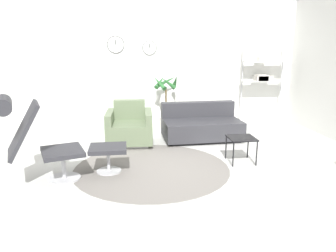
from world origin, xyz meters
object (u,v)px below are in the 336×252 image
(couch_low, at_px, (201,126))
(potted_plant, at_px, (166,105))
(armchair_red, at_px, (130,128))
(shelf_unit, at_px, (263,73))
(ottoman, at_px, (108,152))
(lounge_chair, at_px, (32,132))
(side_table, at_px, (241,140))

(couch_low, distance_m, potted_plant, 1.21)
(armchair_red, relative_size, potted_plant, 0.72)
(couch_low, height_order, shelf_unit, shelf_unit)
(couch_low, xyz_separation_m, potted_plant, (-0.57, 1.04, 0.25))
(ottoman, bearing_deg, couch_low, 41.60)
(lounge_chair, relative_size, ottoman, 2.25)
(lounge_chair, distance_m, potted_plant, 3.58)
(armchair_red, distance_m, side_table, 2.13)
(armchair_red, xyz_separation_m, couch_low, (1.40, 0.15, -0.04))
(potted_plant, xyz_separation_m, shelf_unit, (2.30, 0.17, 0.66))
(couch_low, bearing_deg, ottoman, 39.31)
(ottoman, height_order, shelf_unit, shelf_unit)
(side_table, bearing_deg, potted_plant, 110.29)
(side_table, bearing_deg, ottoman, -175.70)
(couch_low, height_order, potted_plant, potted_plant)
(lounge_chair, bearing_deg, ottoman, 90.00)
(armchair_red, bearing_deg, side_table, 147.02)
(lounge_chair, bearing_deg, potted_plant, 125.95)
(lounge_chair, xyz_separation_m, couch_low, (2.67, 1.84, -0.46))
(side_table, bearing_deg, couch_low, 103.37)
(ottoman, xyz_separation_m, couch_low, (1.73, 1.54, -0.05))
(armchair_red, height_order, potted_plant, potted_plant)
(lounge_chair, bearing_deg, shelf_unit, 106.80)
(side_table, relative_size, shelf_unit, 0.23)
(lounge_chair, bearing_deg, side_table, 80.80)
(shelf_unit, bearing_deg, lounge_chair, -145.32)
(couch_low, relative_size, side_table, 3.70)
(armchair_red, xyz_separation_m, potted_plant, (0.84, 1.19, 0.20))
(armchair_red, relative_size, couch_low, 0.57)
(ottoman, bearing_deg, lounge_chair, -162.11)
(lounge_chair, distance_m, side_table, 3.06)
(ottoman, distance_m, couch_low, 2.32)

